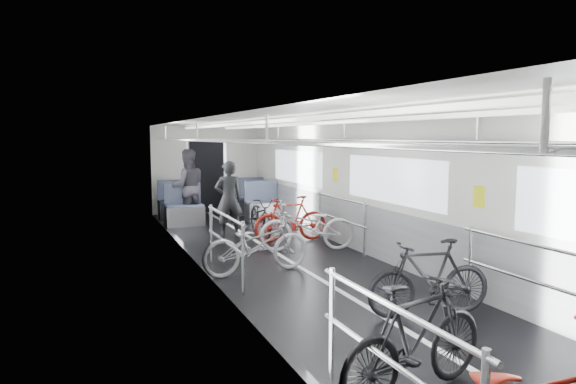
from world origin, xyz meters
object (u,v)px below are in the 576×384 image
Objects in this scene: bike_right_far at (291,219)px; person_seated at (188,187)px; bike_aisle at (261,216)px; person_standing at (229,199)px; bike_right_mid at (308,226)px; bike_right_near at (429,278)px; bike_left_far at (256,244)px; bike_left_mid at (416,339)px.

person_seated is at bearing -150.38° from bike_right_far.
person_standing reaches higher than bike_aisle.
bike_right_far is at bearing -169.55° from bike_right_mid.
bike_right_near is 0.96× the size of person_standing.
bike_right_near is at bearing 101.54° from person_standing.
bike_right_mid reaches higher than bike_right_far.
bike_aisle is 0.87× the size of person_seated.
bike_right_near is (1.28, -2.57, 0.00)m from bike_left_far.
bike_left_far is (0.00, 4.09, -0.03)m from bike_left_mid.
bike_left_mid is 0.93× the size of bike_left_far.
bike_left_mid is at bearing 89.31° from person_standing.
bike_left_mid is at bearing -30.17° from bike_right_near.
bike_left_far is 2.87m from bike_right_near.
person_standing reaches higher than bike_right_near.
person_standing reaches higher than bike_right_mid.
bike_left_mid reaches higher than bike_aisle.
bike_right_far is (0.13, 4.61, 0.00)m from bike_right_near.
bike_left_mid is 6.29m from bike_right_far.
bike_left_far is at bearing -32.73° from bike_right_far.
bike_left_mid is at bearing 175.24° from bike_left_far.
bike_right_near is 7.65m from person_seated.
bike_right_mid reaches higher than bike_aisle.
person_seated reaches higher than person_standing.
bike_left_far is 1.13× the size of bike_right_far.
bike_right_mid is 0.90m from bike_right_far.
bike_left_mid is at bearing -2.18° from bike_right_mid.
person_standing is at bearing 104.75° from person_seated.
bike_left_far is 3.07m from person_standing.
bike_right_near is 5.50m from bike_aisle.
bike_left_far is 1.79m from bike_right_mid.
bike_aisle is at bearing 174.19° from person_standing.
person_seated reaches higher than bike_left_mid.
bike_right_far reaches higher than bike_left_far.
bike_right_far is (0.03, 0.89, -0.00)m from bike_right_mid.
bike_left_mid is 0.90× the size of person_seated.
bike_left_far is 4.96m from person_seated.
bike_aisle is (1.08, 2.93, -0.04)m from bike_left_far.
bike_right_mid is (1.38, 5.24, -0.02)m from bike_left_mid.
bike_right_mid is at bearing 120.20° from person_standing.
person_standing is at bearing 175.37° from bike_aisle.
bike_right_mid is 1.81m from bike_aisle.
bike_left_far is 1.14× the size of bike_right_near.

